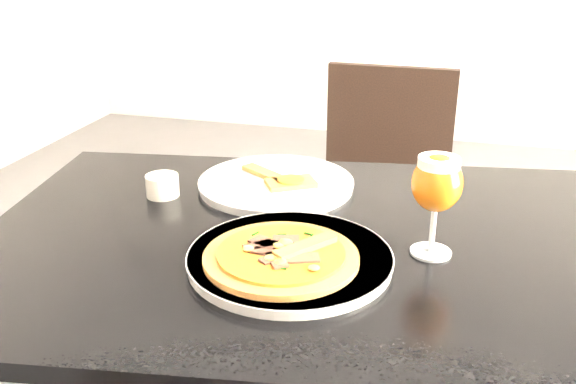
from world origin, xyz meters
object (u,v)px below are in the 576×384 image
(chair_far, at_px, (380,204))
(beer_glass, at_px, (437,184))
(dining_table, at_px, (315,281))
(pizza, at_px, (281,255))

(chair_far, height_order, beer_glass, beer_glass)
(chair_far, relative_size, beer_glass, 5.05)
(dining_table, xyz_separation_m, chair_far, (0.02, 0.79, -0.18))
(dining_table, relative_size, chair_far, 1.49)
(dining_table, height_order, chair_far, chair_far)
(chair_far, bearing_deg, pizza, -91.91)
(dining_table, bearing_deg, chair_far, 79.85)
(pizza, relative_size, beer_glass, 1.42)
(dining_table, bearing_deg, beer_glass, -11.86)
(beer_glass, bearing_deg, pizza, -151.98)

